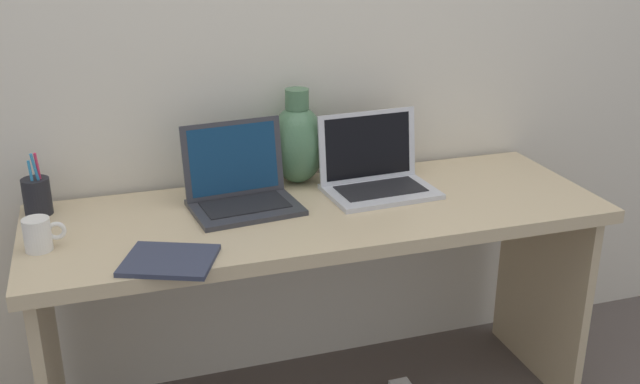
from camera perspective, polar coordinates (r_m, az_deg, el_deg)
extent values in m
cube|color=beige|center=(2.36, -2.55, 12.43)|extent=(4.40, 0.04, 2.40)
cube|color=#D1B78C|center=(2.18, 0.00, -1.71)|extent=(1.70, 0.59, 0.04)
cube|color=#D1B78C|center=(2.27, -20.28, -12.55)|extent=(0.03, 0.50, 0.69)
cube|color=#D1B78C|center=(2.68, 16.84, -6.80)|extent=(0.03, 0.50, 0.69)
cube|color=#333338|center=(2.17, -5.83, -1.20)|extent=(0.33, 0.26, 0.01)
cube|color=black|center=(2.16, -5.84, -0.98)|extent=(0.26, 0.16, 0.00)
cube|color=#333338|center=(2.21, -6.75, 2.58)|extent=(0.31, 0.08, 0.23)
cube|color=navy|center=(2.21, -6.75, 2.58)|extent=(0.27, 0.07, 0.20)
cube|color=silver|center=(2.29, 4.73, 0.04)|extent=(0.34, 0.25, 0.01)
cube|color=black|center=(2.28, 4.73, 0.25)|extent=(0.27, 0.15, 0.00)
cube|color=silver|center=(2.33, 3.73, 3.58)|extent=(0.33, 0.06, 0.22)
cube|color=black|center=(2.33, 3.73, 3.58)|extent=(0.29, 0.05, 0.20)
ellipsoid|color=#47704C|center=(2.34, -1.76, 3.72)|extent=(0.18, 0.18, 0.25)
cylinder|color=#47704C|center=(2.30, -1.80, 7.24)|extent=(0.08, 0.08, 0.06)
cube|color=#33384C|center=(1.88, -11.62, -5.22)|extent=(0.28, 0.26, 0.01)
cylinder|color=white|center=(2.03, -21.11, -3.11)|extent=(0.07, 0.07, 0.09)
torus|color=white|center=(2.02, -19.81, -2.85)|extent=(0.05, 0.01, 0.05)
cylinder|color=black|center=(2.26, -21.14, -0.33)|extent=(0.08, 0.08, 0.11)
cylinder|color=#338CBF|center=(2.23, -21.07, 0.97)|extent=(0.03, 0.02, 0.16)
cylinder|color=#D83359|center=(2.24, -20.94, 1.05)|extent=(0.02, 0.04, 0.16)
cylinder|color=#338CBF|center=(2.23, -21.44, 0.63)|extent=(0.01, 0.01, 0.14)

